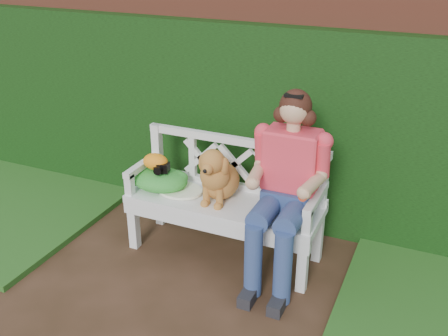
% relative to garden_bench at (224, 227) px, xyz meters
% --- Properties ---
extents(ground, '(60.00, 60.00, 0.00)m').
position_rel_garden_bench_xyz_m(ground, '(-0.13, -1.01, -0.24)').
color(ground, '#302012').
extents(brick_wall, '(10.00, 0.30, 2.20)m').
position_rel_garden_bench_xyz_m(brick_wall, '(-0.13, 0.89, 0.86)').
color(brick_wall, brown).
rests_on(brick_wall, ground).
extents(ivy_hedge, '(10.00, 0.18, 1.70)m').
position_rel_garden_bench_xyz_m(ivy_hedge, '(-0.13, 0.67, 0.61)').
color(ivy_hedge, '#174B13').
rests_on(ivy_hedge, ground).
extents(garden_bench, '(1.64, 0.80, 0.48)m').
position_rel_garden_bench_xyz_m(garden_bench, '(0.00, 0.00, 0.00)').
color(garden_bench, white).
rests_on(garden_bench, ground).
extents(seated_woman, '(0.77, 0.91, 1.38)m').
position_rel_garden_bench_xyz_m(seated_woman, '(0.51, -0.02, 0.45)').
color(seated_woman, '#FF3C79').
rests_on(seated_woman, ground).
extents(dog, '(0.45, 0.50, 0.46)m').
position_rel_garden_bench_xyz_m(dog, '(-0.04, -0.00, 0.47)').
color(dog, olive).
rests_on(dog, garden_bench).
extents(tennis_racket, '(0.72, 0.38, 0.03)m').
position_rel_garden_bench_xyz_m(tennis_racket, '(-0.40, -0.02, 0.26)').
color(tennis_racket, white).
rests_on(tennis_racket, garden_bench).
extents(green_bag, '(0.48, 0.38, 0.16)m').
position_rel_garden_bench_xyz_m(green_bag, '(-0.55, -0.02, 0.32)').
color(green_bag, '#15771A').
rests_on(green_bag, garden_bench).
extents(camera_item, '(0.13, 0.10, 0.07)m').
position_rel_garden_bench_xyz_m(camera_item, '(-0.52, -0.04, 0.43)').
color(camera_item, black).
rests_on(camera_item, green_bag).
extents(baseball_glove, '(0.23, 0.18, 0.13)m').
position_rel_garden_bench_xyz_m(baseball_glove, '(-0.58, -0.02, 0.46)').
color(baseball_glove, orange).
rests_on(baseball_glove, green_bag).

